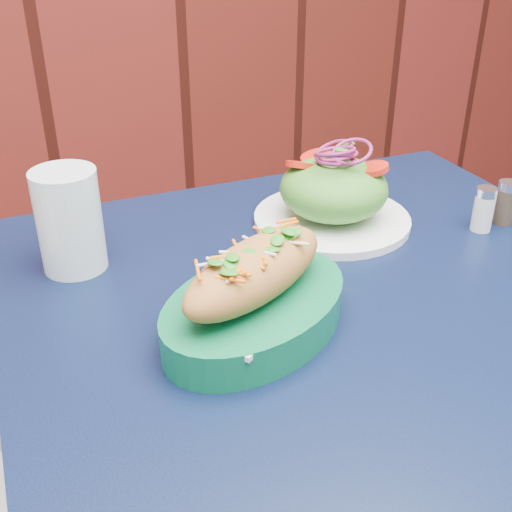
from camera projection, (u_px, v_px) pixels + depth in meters
cafe_table at (346, 360)px, 0.81m from camera, size 0.90×0.90×0.75m
banh_mi_basket at (255, 295)px, 0.69m from camera, size 0.29×0.24×0.11m
salad_plate at (333, 194)px, 0.92m from camera, size 0.23×0.23×0.13m
water_glass at (69, 221)px, 0.80m from camera, size 0.08×0.08×0.13m
salt_shaker at (484, 209)px, 0.91m from camera, size 0.03×0.03×0.07m
pepper_shaker at (506, 203)px, 0.93m from camera, size 0.03×0.03×0.07m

